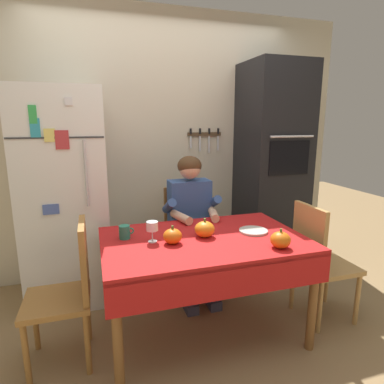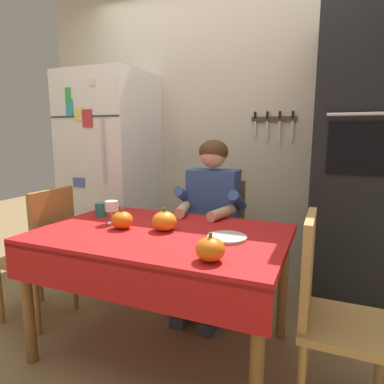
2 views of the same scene
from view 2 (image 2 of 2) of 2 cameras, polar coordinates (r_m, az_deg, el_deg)
The scene contains 15 objects.
ground_plane at distance 2.17m, azimuth -6.26°, elevation -26.42°, with size 10.00×10.00×0.00m, color #93754C.
back_wall_assembly at distance 2.99m, azimuth 6.88°, elevation 10.15°, with size 3.70×0.13×2.60m.
refrigerator at distance 3.10m, azimuth -13.47°, elevation 2.52°, with size 0.68×0.71×1.80m.
wall_oven at distance 2.54m, azimuth 26.74°, elevation 3.55°, with size 0.60×0.64×2.10m.
dining_table at distance 1.92m, azimuth -5.53°, elevation -9.23°, with size 1.40×0.90×0.74m.
chair_behind_person at distance 2.63m, azimuth 4.47°, elevation -7.21°, with size 0.40×0.40×0.93m.
seated_person at distance 2.40m, azimuth 3.13°, elevation -3.30°, with size 0.47×0.55×1.25m.
chair_right_side at distance 1.72m, azimuth 22.35°, elevation -17.72°, with size 0.40×0.40×0.93m.
chair_left_side at distance 2.51m, azimuth -24.02°, elevation -8.92°, with size 0.40×0.40×0.93m.
coffee_mug at distance 2.31m, azimuth -15.28°, elevation -2.93°, with size 0.10×0.08×0.09m.
wine_glass at distance 2.10m, azimuth -13.60°, elevation -2.52°, with size 0.08×0.08×0.14m.
pumpkin_large at distance 1.91m, azimuth -4.76°, elevation -4.98°, with size 0.14×0.14×0.13m.
pumpkin_medium at distance 1.47m, azimuth 3.14°, elevation -9.76°, with size 0.13×0.13×0.13m.
pumpkin_small at distance 1.99m, azimuth -11.87°, elevation -4.73°, with size 0.13×0.13×0.12m.
serving_tray at distance 1.78m, azimuth 6.01°, elevation -7.75°, with size 0.21×0.21×0.02m, color #B7B2A8.
Camera 2 is at (0.86, -1.52, 1.29)m, focal length 31.16 mm.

